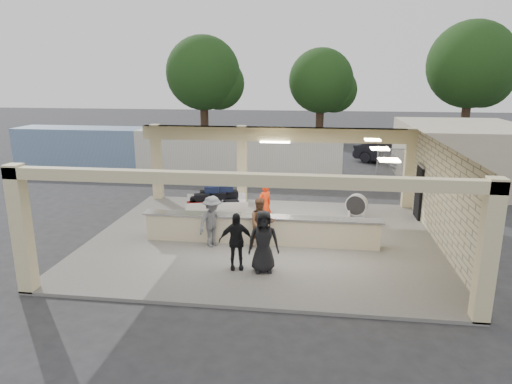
# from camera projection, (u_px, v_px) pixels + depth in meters

# --- Properties ---
(ground) EXTENTS (120.00, 120.00, 0.00)m
(ground) POSITION_uv_depth(u_px,v_px,m) (262.00, 240.00, 16.28)
(ground) COLOR #2B2B2D
(ground) RESTS_ON ground
(pavilion) EXTENTS (12.01, 10.00, 3.55)m
(pavilion) POSITION_uv_depth(u_px,v_px,m) (270.00, 199.00, 16.55)
(pavilion) COLOR slate
(pavilion) RESTS_ON ground
(baggage_counter) EXTENTS (8.20, 0.58, 0.98)m
(baggage_counter) POSITION_uv_depth(u_px,v_px,m) (261.00, 229.00, 15.65)
(baggage_counter) COLOR beige
(baggage_counter) RESTS_ON pavilion
(luggage_cart) EXTENTS (2.66, 1.98, 1.39)m
(luggage_cart) POSITION_uv_depth(u_px,v_px,m) (215.00, 202.00, 18.07)
(luggage_cart) COLOR silver
(luggage_cart) RESTS_ON pavilion
(drum_fan) EXTENTS (0.92, 0.57, 0.97)m
(drum_fan) POSITION_uv_depth(u_px,v_px,m) (357.00, 205.00, 18.45)
(drum_fan) COLOR silver
(drum_fan) RESTS_ON pavilion
(baggage_handler) EXTENTS (0.69, 0.70, 1.75)m
(baggage_handler) POSITION_uv_depth(u_px,v_px,m) (265.00, 205.00, 17.12)
(baggage_handler) COLOR #FF360D
(baggage_handler) RESTS_ON pavilion
(passenger_a) EXTENTS (0.92, 0.64, 1.74)m
(passenger_a) POSITION_uv_depth(u_px,v_px,m) (261.00, 224.00, 15.07)
(passenger_a) COLOR brown
(passenger_a) RESTS_ON pavilion
(passenger_b) EXTENTS (1.08, 0.60, 1.74)m
(passenger_b) POSITION_uv_depth(u_px,v_px,m) (236.00, 241.00, 13.50)
(passenger_b) COLOR black
(passenger_b) RESTS_ON pavilion
(passenger_c) EXTENTS (0.97, 1.15, 1.75)m
(passenger_c) POSITION_uv_depth(u_px,v_px,m) (212.00, 221.00, 15.28)
(passenger_c) COLOR #545459
(passenger_c) RESTS_ON pavilion
(passenger_d) EXTENTS (0.97, 0.56, 1.86)m
(passenger_d) POSITION_uv_depth(u_px,v_px,m) (263.00, 241.00, 13.29)
(passenger_d) COLOR black
(passenger_d) RESTS_ON pavilion
(car_white_a) EXTENTS (5.69, 4.11, 1.47)m
(car_white_a) POSITION_uv_depth(u_px,v_px,m) (436.00, 161.00, 27.17)
(car_white_a) COLOR silver
(car_white_a) RESTS_ON ground
(car_white_b) EXTENTS (4.94, 3.14, 1.46)m
(car_white_b) POSITION_uv_depth(u_px,v_px,m) (506.00, 161.00, 27.30)
(car_white_b) COLOR silver
(car_white_b) RESTS_ON ground
(car_dark) EXTENTS (4.84, 4.03, 1.57)m
(car_dark) POSITION_uv_depth(u_px,v_px,m) (391.00, 152.00, 29.78)
(car_dark) COLOR black
(car_dark) RESTS_ON ground
(container_white) EXTENTS (12.03, 2.96, 2.59)m
(container_white) POSITION_uv_depth(u_px,v_px,m) (239.00, 153.00, 26.66)
(container_white) COLOR silver
(container_white) RESTS_ON ground
(container_blue) EXTENTS (9.82, 2.42, 2.55)m
(container_blue) POSITION_uv_depth(u_px,v_px,m) (96.00, 148.00, 28.36)
(container_blue) COLOR #7194B5
(container_blue) RESTS_ON ground
(fence) EXTENTS (12.06, 0.06, 2.03)m
(fence) POSITION_uv_depth(u_px,v_px,m) (497.00, 169.00, 23.23)
(fence) COLOR gray
(fence) RESTS_ON ground
(tree_left) EXTENTS (6.60, 6.30, 9.00)m
(tree_left) POSITION_uv_depth(u_px,v_px,m) (207.00, 76.00, 39.04)
(tree_left) COLOR #382619
(tree_left) RESTS_ON ground
(tree_mid) EXTENTS (6.00, 5.60, 8.00)m
(tree_mid) POSITION_uv_depth(u_px,v_px,m) (325.00, 83.00, 39.83)
(tree_mid) COLOR #382619
(tree_mid) RESTS_ON ground
(tree_right) EXTENTS (7.20, 7.00, 10.00)m
(tree_right) POSITION_uv_depth(u_px,v_px,m) (474.00, 68.00, 37.01)
(tree_right) COLOR #382619
(tree_right) RESTS_ON ground
(adjacent_building) EXTENTS (6.00, 8.00, 3.20)m
(adjacent_building) POSITION_uv_depth(u_px,v_px,m) (462.00, 155.00, 24.25)
(adjacent_building) COLOR beige
(adjacent_building) RESTS_ON ground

